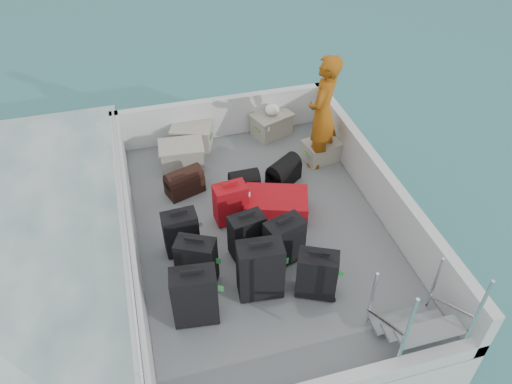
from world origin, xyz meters
TOP-DOWN VIEW (x-y plane):
  - ground at (0.00, 0.00)m, footprint 160.00×160.00m
  - ferry_hull at (0.00, 0.00)m, footprint 3.60×5.00m
  - deck at (0.00, 0.00)m, footprint 3.30×4.70m
  - deck_fittings at (0.35, -0.32)m, footprint 3.60×5.00m
  - suitcase_0 at (-1.11, -1.19)m, footprint 0.53×0.34m
  - suitcase_1 at (-0.99, -0.67)m, footprint 0.53×0.44m
  - suitcase_2 at (-1.09, -0.09)m, footprint 0.45×0.28m
  - suitcase_3 at (-0.31, -1.03)m, footprint 0.55×0.35m
  - suitcase_4 at (-0.30, -0.37)m, footprint 0.47×0.33m
  - suitcase_5 at (-0.35, 0.29)m, footprint 0.46×0.30m
  - suitcase_6 at (0.33, -1.21)m, footprint 0.54×0.45m
  - suitcase_7 at (0.12, -0.61)m, footprint 0.54×0.40m
  - suitcase_8 at (0.28, 0.23)m, footprint 1.01×0.82m
  - duffel_0 at (-0.87, 1.06)m, footprint 0.61×0.46m
  - duffel_1 at (-0.03, 0.79)m, footprint 0.43×0.30m
  - duffel_2 at (0.61, 0.90)m, footprint 0.60×0.54m
  - crate_0 at (-0.81, 1.69)m, footprint 0.68×0.50m
  - crate_1 at (-0.56, 2.20)m, footprint 0.72×0.61m
  - crate_2 at (0.81, 2.20)m, footprint 0.72×0.61m
  - crate_3 at (1.37, 1.28)m, footprint 0.58×0.45m
  - yellow_bag at (0.99, 2.19)m, footprint 0.28×0.26m
  - white_bag at (0.81, 2.20)m, footprint 0.24×0.24m
  - passenger at (1.30, 1.24)m, footprint 0.76×0.80m

SIDE VIEW (x-z plane):
  - ground at x=0.00m, z-range 0.00..0.00m
  - ferry_hull at x=0.00m, z-range 0.00..0.60m
  - deck at x=0.00m, z-range 0.60..0.62m
  - yellow_bag at x=0.99m, z-range 0.62..0.84m
  - crate_3 at x=1.37m, z-range 0.62..0.94m
  - duffel_0 at x=-0.87m, z-range 0.62..0.94m
  - duffel_1 at x=-0.03m, z-range 0.62..0.94m
  - duffel_2 at x=0.61m, z-range 0.62..0.94m
  - suitcase_8 at x=0.28m, z-range 0.62..0.96m
  - crate_2 at x=0.81m, z-range 0.62..0.99m
  - crate_1 at x=-0.56m, z-range 0.62..0.99m
  - crate_0 at x=-0.81m, z-range 0.62..1.01m
  - suitcase_5 at x=-0.35m, z-range 0.62..1.23m
  - suitcase_2 at x=-1.09m, z-range 0.62..1.25m
  - suitcase_4 at x=-0.30m, z-range 0.62..1.26m
  - suitcase_6 at x=0.33m, z-range 0.62..1.27m
  - suitcase_7 at x=0.12m, z-range 0.62..1.29m
  - suitcase_1 at x=-0.99m, z-range 0.62..1.31m
  - deck_fittings at x=0.35m, z-range 0.54..1.44m
  - suitcase_0 at x=-1.11m, z-range 0.62..1.39m
  - suitcase_3 at x=-0.31m, z-range 0.62..1.42m
  - white_bag at x=0.81m, z-range 0.99..1.17m
  - passenger at x=1.30m, z-range 0.62..2.44m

